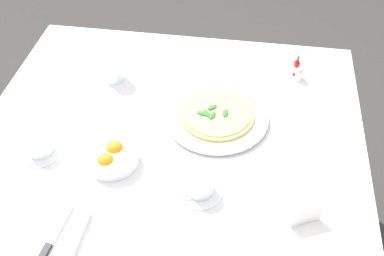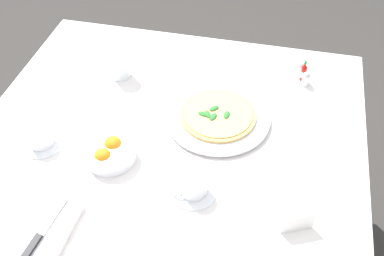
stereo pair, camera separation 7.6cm
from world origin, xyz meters
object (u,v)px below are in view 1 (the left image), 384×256
pizza_plate (216,117)px  dinner_knife (52,240)px  coffee_cup_center_back (200,185)px  hot_sauce_bottle (296,67)px  pizza (217,114)px  salt_shaker (293,65)px  citrus_bowl (112,157)px  coffee_cup_far_right (40,146)px  napkin_folded (52,244)px  menu_card (307,217)px  pepper_shaker (299,74)px  water_glass_near_left (113,68)px

pizza_plate → dinner_knife: 0.64m
coffee_cup_center_back → hot_sauce_bottle: size_ratio=1.57×
pizza → hot_sauce_bottle: 0.38m
pizza → salt_shaker: salt_shaker is taller
dinner_knife → citrus_bowl: size_ratio=1.31×
coffee_cup_center_back → coffee_cup_far_right: size_ratio=1.01×
pizza_plate → salt_shaker: size_ratio=6.03×
napkin_folded → menu_card: 0.66m
salt_shaker → menu_card: size_ratio=0.67×
coffee_cup_far_right → citrus_bowl: same height
coffee_cup_center_back → salt_shaker: (0.61, -0.26, -0.00)m
napkin_folded → hot_sauce_bottle: size_ratio=2.70×
pepper_shaker → water_glass_near_left: bearing=98.0°
dinner_knife → menu_card: size_ratio=2.35×
water_glass_near_left → salt_shaker: water_glass_near_left is taller
napkin_folded → menu_card: bearing=-73.6°
salt_shaker → pepper_shaker: (-0.06, -0.02, 0.00)m
pizza → pepper_shaker: pepper_shaker is taller
water_glass_near_left → hot_sauce_bottle: (0.12, -0.65, -0.01)m
pizza_plate → coffee_cup_far_right: (-0.23, 0.51, 0.02)m
pizza_plate → coffee_cup_center_back: 0.31m
water_glass_near_left → napkin_folded: (-0.69, -0.03, -0.04)m
salt_shaker → pepper_shaker: same height
coffee_cup_far_right → citrus_bowl: size_ratio=0.87×
pizza → pepper_shaker: (0.25, -0.27, 0.00)m
pizza → coffee_cup_far_right: 0.56m
coffee_cup_far_right → water_glass_near_left: bearing=-18.1°
citrus_bowl → salt_shaker: (0.54, -0.53, -0.00)m
dinner_knife → hot_sauce_bottle: (0.81, -0.62, 0.01)m
water_glass_near_left → menu_card: water_glass_near_left is taller
coffee_cup_far_right → menu_card: bearing=-100.2°
pizza → menu_card: bearing=-142.8°
menu_card → dinner_knife: bearing=-10.6°
hot_sauce_bottle → salt_shaker: (0.03, 0.01, -0.01)m
coffee_cup_far_right → salt_shaker: bearing=-55.1°
dinner_knife → salt_shaker: bearing=-29.8°
dinner_knife → hot_sauce_bottle: size_ratio=2.36×
salt_shaker → pizza: bearing=140.8°
pizza_plate → salt_shaker: 0.39m
coffee_cup_far_right → dinner_knife: coffee_cup_far_right is taller
napkin_folded → citrus_bowl: 0.31m
pizza → coffee_cup_center_back: coffee_cup_center_back is taller
dinner_knife → menu_card: menu_card is taller
citrus_bowl → pepper_shaker: (0.48, -0.55, -0.00)m
coffee_cup_far_right → pepper_shaker: 0.91m
pepper_shaker → menu_card: size_ratio=0.67×
hot_sauce_bottle → pizza: bearing=137.0°
water_glass_near_left → napkin_folded: water_glass_near_left is taller
coffee_cup_far_right → pizza_plate: bearing=-66.2°
coffee_cup_far_right → hot_sauce_bottle: size_ratio=1.57×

